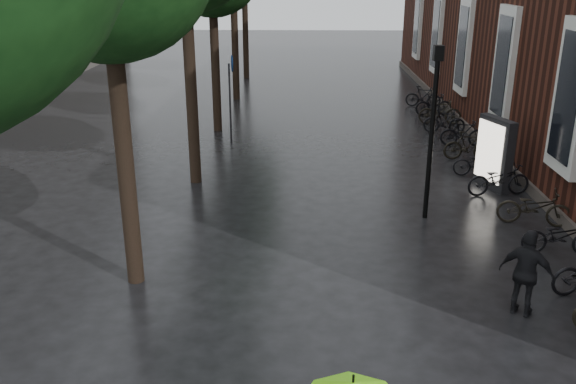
{
  "coord_description": "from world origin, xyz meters",
  "views": [
    {
      "loc": [
        -0.84,
        -3.68,
        5.81
      ],
      "look_at": [
        -1.09,
        7.36,
        1.76
      ],
      "focal_mm": 38.0,
      "sensor_mm": 36.0,
      "label": 1
    }
  ],
  "objects_px": {
    "pedestrian_walking": "(527,273)",
    "ad_lightbox": "(494,153)",
    "parked_bicycles": "(488,163)",
    "lamp_post": "(433,117)"
  },
  "relations": [
    {
      "from": "ad_lightbox",
      "to": "pedestrian_walking",
      "type": "bearing_deg",
      "value": -121.01
    },
    {
      "from": "pedestrian_walking",
      "to": "parked_bicycles",
      "type": "bearing_deg",
      "value": -68.12
    },
    {
      "from": "pedestrian_walking",
      "to": "ad_lightbox",
      "type": "distance_m",
      "value": 6.92
    },
    {
      "from": "parked_bicycles",
      "to": "ad_lightbox",
      "type": "xyz_separation_m",
      "value": [
        -0.12,
        -0.84,
        0.55
      ]
    },
    {
      "from": "parked_bicycles",
      "to": "lamp_post",
      "type": "xyz_separation_m",
      "value": [
        -2.39,
        -3.13,
        2.09
      ]
    },
    {
      "from": "parked_bicycles",
      "to": "lamp_post",
      "type": "distance_m",
      "value": 4.46
    },
    {
      "from": "parked_bicycles",
      "to": "ad_lightbox",
      "type": "height_order",
      "value": "ad_lightbox"
    },
    {
      "from": "pedestrian_walking",
      "to": "lamp_post",
      "type": "height_order",
      "value": "lamp_post"
    },
    {
      "from": "pedestrian_walking",
      "to": "ad_lightbox",
      "type": "relative_size",
      "value": 0.81
    },
    {
      "from": "parked_bicycles",
      "to": "pedestrian_walking",
      "type": "bearing_deg",
      "value": -101.26
    }
  ]
}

